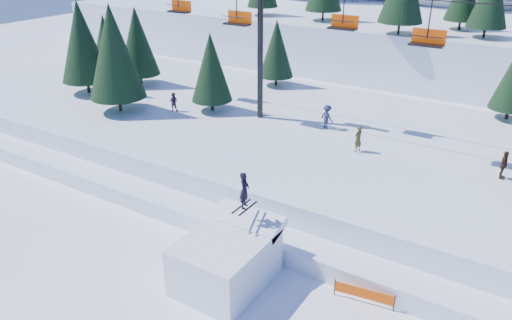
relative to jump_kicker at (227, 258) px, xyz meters
The scene contains 7 objects.
mid_shelf 15.54m from the jump_kicker, 85.09° to the left, with size 70.00×22.00×2.50m, color white.
berm 5.70m from the jump_kicker, 76.35° to the left, with size 70.00×6.00×1.10m, color white.
jump_kicker is the anchor object (origin of this frame).
chairlift 17.65m from the jump_kicker, 79.85° to the left, with size 46.00×3.21×10.28m.
conifer_stand 17.32m from the jump_kicker, 73.75° to the left, with size 64.19×18.53×9.16m.
distant_skiers 15.23m from the jump_kicker, 86.83° to the left, with size 28.62×6.08×1.81m.
banner_near 6.70m from the jump_kicker, 18.46° to the left, with size 2.83×0.47×0.90m.
Camera 1 is at (10.52, -13.70, 15.95)m, focal length 35.00 mm.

